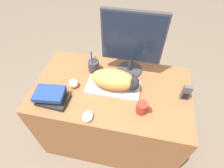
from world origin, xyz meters
TOP-DOWN VIEW (x-y plane):
  - ground_plane at (0.00, 0.00)m, footprint 12.00×12.00m
  - desk at (0.00, 0.34)m, footprint 1.18×0.68m
  - keyboard at (0.01, 0.34)m, footprint 0.40×0.18m
  - cat at (0.03, 0.34)m, footprint 0.35×0.16m
  - monitor at (0.11, 0.56)m, footprint 0.44×0.20m
  - computer_mouse at (-0.10, 0.06)m, footprint 0.07×0.09m
  - coffee_mug at (0.24, 0.18)m, footprint 0.10×0.07m
  - pen_cup at (-0.18, 0.50)m, footprint 0.09×0.09m
  - baseball at (-0.28, 0.30)m, footprint 0.07×0.07m
  - phone at (0.53, 0.35)m, footprint 0.06×0.03m
  - book_stack at (-0.39, 0.14)m, footprint 0.23×0.17m

SIDE VIEW (x-z plane):
  - ground_plane at x=0.00m, z-range 0.00..0.00m
  - desk at x=0.00m, z-range 0.00..0.74m
  - keyboard at x=0.01m, z-range 0.74..0.76m
  - computer_mouse at x=-0.10m, z-range 0.74..0.77m
  - baseball at x=-0.28m, z-range 0.74..0.81m
  - coffee_mug at x=0.24m, z-range 0.74..0.83m
  - book_stack at x=-0.39m, z-range 0.74..0.83m
  - pen_cup at x=-0.18m, z-range 0.69..0.89m
  - phone at x=0.53m, z-range 0.74..0.87m
  - cat at x=0.03m, z-range 0.76..0.91m
  - monitor at x=0.11m, z-range 0.77..1.28m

